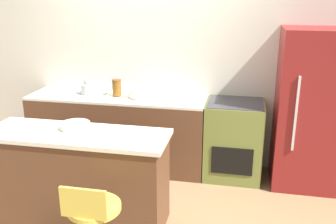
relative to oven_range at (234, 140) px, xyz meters
name	(u,v)px	position (x,y,z in m)	size (l,w,h in m)	color
ground_plane	(137,178)	(-1.10, -0.32, -0.46)	(14.00, 14.00, 0.00)	#8E704C
wall_back	(149,61)	(-1.10, 0.33, 0.84)	(8.00, 0.06, 2.60)	beige
back_counter	(118,131)	(-1.43, 0.00, 0.00)	(2.18, 0.60, 0.92)	brown
kitchen_island	(79,178)	(-1.38, -1.25, 0.00)	(1.69, 0.57, 0.91)	brown
oven_range	(234,140)	(0.00, 0.00, 0.00)	(0.66, 0.61, 0.92)	olive
refrigerator	(312,110)	(0.83, -0.02, 0.43)	(0.76, 0.66, 1.76)	maroon
kettle	(88,88)	(-1.79, 0.00, 0.54)	(0.18, 0.18, 0.21)	silver
mixing_bowl	(140,92)	(-1.14, 0.00, 0.51)	(0.26, 0.26, 0.11)	white
canister_jar	(117,88)	(-1.42, 0.00, 0.56)	(0.11, 0.11, 0.20)	brown
fruit_bowl	(75,126)	(-1.43, -1.16, 0.48)	(0.27, 0.27, 0.06)	white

